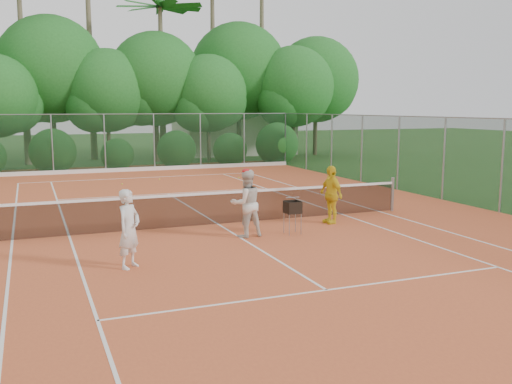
% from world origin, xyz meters
% --- Properties ---
extents(ground, '(120.00, 120.00, 0.00)m').
position_xyz_m(ground, '(0.00, 0.00, 0.00)').
color(ground, '#244E1B').
rests_on(ground, ground).
extents(clay_court, '(18.00, 36.00, 0.02)m').
position_xyz_m(clay_court, '(0.00, 0.00, 0.01)').
color(clay_court, '#CC5A2F').
rests_on(clay_court, ground).
extents(club_building, '(8.00, 5.00, 3.00)m').
position_xyz_m(club_building, '(9.00, 24.00, 1.50)').
color(club_building, beige).
rests_on(club_building, ground).
extents(tennis_net, '(11.97, 0.10, 1.10)m').
position_xyz_m(tennis_net, '(0.00, 0.00, 0.53)').
color(tennis_net, gray).
rests_on(tennis_net, clay_court).
extents(player_white, '(0.71, 0.71, 1.67)m').
position_xyz_m(player_white, '(-3.12, -3.55, 0.85)').
color(player_white, silver).
rests_on(player_white, clay_court).
extents(player_center_grp, '(0.90, 0.72, 1.79)m').
position_xyz_m(player_center_grp, '(0.19, -1.73, 0.91)').
color(player_center_grp, beige).
rests_on(player_center_grp, clay_court).
extents(player_yellow, '(0.51, 1.02, 1.68)m').
position_xyz_m(player_yellow, '(3.11, -0.98, 0.86)').
color(player_yellow, yellow).
rests_on(player_yellow, clay_court).
extents(ball_hopper, '(0.39, 0.39, 0.88)m').
position_xyz_m(ball_hopper, '(1.47, -1.85, 0.72)').
color(ball_hopper, gray).
rests_on(ball_hopper, clay_court).
extents(stray_ball_a, '(0.07, 0.07, 0.07)m').
position_xyz_m(stray_ball_a, '(0.61, 10.72, 0.05)').
color(stray_ball_a, yellow).
rests_on(stray_ball_a, clay_court).
extents(stray_ball_b, '(0.07, 0.07, 0.07)m').
position_xyz_m(stray_ball_b, '(-1.26, 9.71, 0.05)').
color(stray_ball_b, '#CCD230').
rests_on(stray_ball_b, clay_court).
extents(stray_ball_c, '(0.07, 0.07, 0.07)m').
position_xyz_m(stray_ball_c, '(4.23, 9.90, 0.05)').
color(stray_ball_c, '#D0E334').
rests_on(stray_ball_c, clay_court).
extents(court_markings, '(11.03, 23.83, 0.01)m').
position_xyz_m(court_markings, '(0.00, 0.00, 0.02)').
color(court_markings, white).
rests_on(court_markings, clay_court).
extents(fence_back, '(18.07, 0.07, 3.00)m').
position_xyz_m(fence_back, '(0.00, 15.00, 1.52)').
color(fence_back, '#19381E').
rests_on(fence_back, clay_court).
extents(fence_right, '(0.07, 33.07, 3.00)m').
position_xyz_m(fence_right, '(9.00, -1.50, 1.52)').
color(fence_right, '#19381E').
rests_on(fence_right, clay_court).
extents(tropical_treeline, '(32.10, 8.49, 15.03)m').
position_xyz_m(tropical_treeline, '(1.43, 20.22, 5.11)').
color(tropical_treeline, brown).
rests_on(tropical_treeline, ground).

